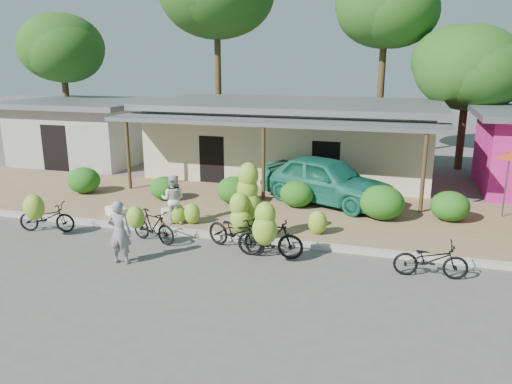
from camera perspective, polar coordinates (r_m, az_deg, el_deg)
ground at (r=13.26m, az=-6.47°, el=-8.21°), size 100.00×100.00×0.00m
sidewalk at (r=17.66m, az=-0.14°, el=-1.94°), size 60.00×6.00×0.12m
curb at (r=14.96m, az=-3.48°, el=-5.09°), size 60.00×0.25×0.15m
shop_main at (r=22.91m, az=4.18°, el=6.20°), size 13.00×8.50×3.35m
shop_grey at (r=27.51m, az=-18.92°, el=6.69°), size 7.00×6.00×3.15m
tree_back_left at (r=30.59m, az=-21.52°, el=15.26°), size 4.79×4.63×7.66m
tree_center_right at (r=27.95m, az=14.23°, el=19.89°), size 5.17×5.05×9.73m
tree_near_right at (r=25.90m, az=22.67°, el=13.23°), size 5.04×4.91×6.78m
hedge_0 at (r=20.56m, az=-19.09°, el=1.29°), size 1.30×1.17×1.01m
hedge_1 at (r=18.83m, az=-10.40°, el=0.45°), size 1.12×1.00×0.87m
hedge_2 at (r=18.00m, az=-2.49°, el=0.22°), size 1.28×1.15×1.00m
hedge_3 at (r=17.66m, az=4.69°, el=-0.23°), size 1.19×1.07×0.93m
hedge_4 at (r=16.73m, az=14.20°, el=-1.16°), size 1.44×1.30×1.13m
hedge_5 at (r=17.26m, az=21.29°, el=-1.52°), size 1.24×1.12×0.97m
bike_far_left at (r=16.59m, az=-23.05°, el=-2.46°), size 1.86×1.38×1.38m
bike_left at (r=14.76m, az=-11.97°, el=-3.69°), size 1.69×1.30×1.25m
bike_center at (r=14.03m, az=-1.71°, el=-2.96°), size 2.13×1.53×2.42m
bike_right at (r=13.18m, az=1.45°, el=-4.83°), size 1.83×1.22×1.74m
bike_far_right at (r=13.00m, az=19.33°, el=-7.29°), size 1.80×0.75×0.93m
loose_banana_a at (r=16.04m, az=-8.94°, el=-2.46°), size 0.52×0.44×0.65m
loose_banana_b at (r=15.96m, az=-7.35°, el=-2.45°), size 0.54×0.46×0.67m
loose_banana_c at (r=15.01m, az=7.05°, el=-3.47°), size 0.57×0.49×0.72m
sack_near at (r=16.75m, az=-9.26°, el=-2.34°), size 0.92×0.82×0.30m
sack_far at (r=17.34m, az=-15.67°, el=-2.15°), size 0.84×0.65×0.28m
vendor at (r=13.43m, az=-15.32°, el=-4.46°), size 0.67×0.49×1.71m
bystander at (r=15.98m, az=-9.46°, el=-0.80°), size 0.87×0.74×1.58m
teal_van at (r=18.23m, az=7.98°, el=1.40°), size 5.35×3.82×1.69m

